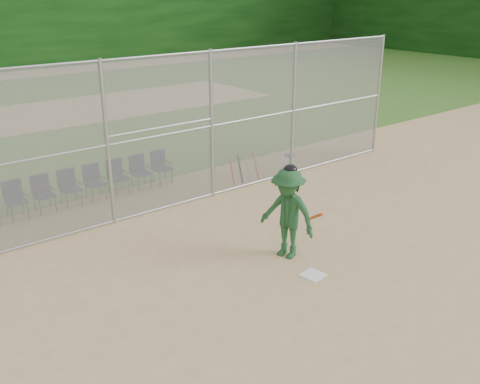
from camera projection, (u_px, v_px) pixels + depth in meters
ground at (317, 278)px, 10.76m from camera, size 100.00×100.00×0.00m
grass_strip at (27, 117)px, 23.95m from camera, size 100.00×100.00×0.00m
dirt_patch_far at (27, 117)px, 23.95m from camera, size 24.00×24.00×0.00m
backstop_fence at (180, 129)px, 13.68m from camera, size 16.09×0.09×4.00m
home_plate at (313, 275)px, 10.85m from camera, size 0.48×0.48×0.02m
batter_at_plate at (288, 213)px, 11.29m from camera, size 1.09×1.48×2.09m
water_cooler at (289, 161)px, 17.25m from camera, size 0.35×0.35×0.44m
spare_bats at (244, 168)px, 15.94m from camera, size 0.96×0.35×0.84m
chair_2 at (16, 201)px, 13.36m from camera, size 0.54×0.52×0.96m
chair_3 at (44, 194)px, 13.77m from camera, size 0.54×0.52×0.96m
chair_4 at (70, 188)px, 14.17m from camera, size 0.54×0.52×0.96m
chair_5 at (95, 183)px, 14.57m from camera, size 0.54×0.52×0.96m
chair_6 at (119, 177)px, 14.98m from camera, size 0.54×0.52×0.96m
chair_7 at (141, 172)px, 15.38m from camera, size 0.54×0.52×0.96m
chair_8 at (162, 168)px, 15.78m from camera, size 0.54×0.52×0.96m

